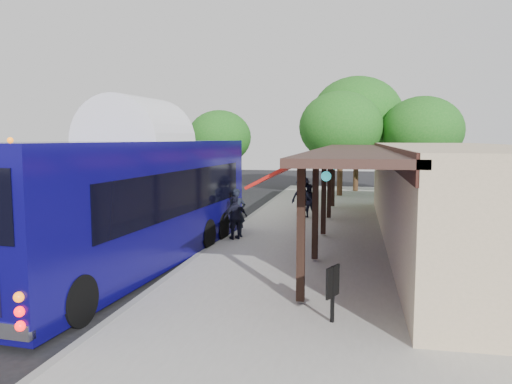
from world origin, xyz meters
The scene contains 15 objects.
ground centered at (0.00, 0.00, 0.00)m, with size 90.00×90.00×0.00m, color black.
sidewalk centered at (5.00, 4.00, 0.07)m, with size 10.00×40.00×0.15m, color #9E9B93.
curb centered at (0.05, 4.00, 0.07)m, with size 0.20×40.00×0.16m, color gray.
station_shelter centered at (8.38, 4.00, 1.85)m, with size 8.15×20.00×3.60m.
coach_bus centered at (-1.45, -1.04, 2.17)m, with size 3.58×12.76×4.04m.
city_bus centered at (-5.92, 2.48, 1.53)m, with size 2.77×10.41×2.77m.
ped_a centered at (0.60, 3.16, 1.07)m, with size 0.67×0.44×1.83m, color black.
ped_b centered at (2.79, 8.43, 0.93)m, with size 0.76×0.59×1.56m, color black.
ped_c centered at (0.65, 2.75, 0.95)m, with size 0.94×0.39×1.61m, color black.
ped_d centered at (2.54, 8.41, 1.10)m, with size 1.23×0.71×1.90m, color black.
sign_board centered at (4.53, -5.00, 0.93)m, with size 0.25×0.50×1.15m.
tree_left centered at (3.95, 17.84, 4.57)m, with size 5.36×5.36×6.86m.
tree_mid centered at (4.97, 21.04, 5.43)m, with size 6.36×6.36×8.14m.
tree_right centered at (9.05, 18.30, 4.33)m, with size 5.08×5.08×6.50m.
tree_far centered at (-4.77, 20.20, 3.92)m, with size 4.59×4.59×5.88m.
Camera 1 is at (4.93, -14.85, 3.85)m, focal length 35.00 mm.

